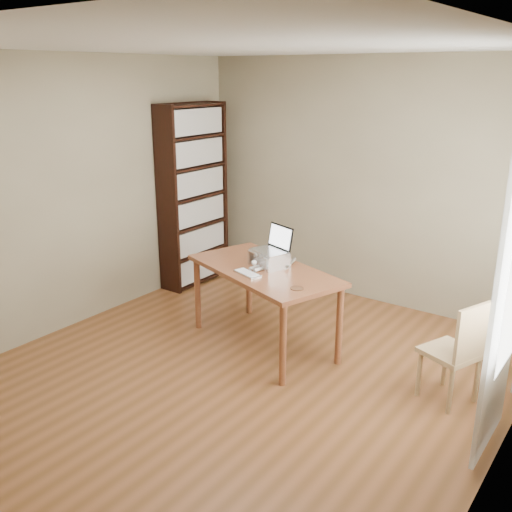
{
  "coord_description": "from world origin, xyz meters",
  "views": [
    {
      "loc": [
        2.58,
        -3.31,
        2.42
      ],
      "look_at": [
        -0.26,
        0.62,
        0.86
      ],
      "focal_mm": 40.0,
      "sensor_mm": 36.0,
      "label": 1
    }
  ],
  "objects_px": {
    "bookshelf": "(194,196)",
    "keyboard": "(247,273)",
    "chair": "(460,349)",
    "desk": "(264,278)",
    "laptop": "(273,244)",
    "cat": "(273,258)"
  },
  "relations": [
    {
      "from": "bookshelf",
      "to": "keyboard",
      "type": "distance_m",
      "value": 2.0
    },
    {
      "from": "keyboard",
      "to": "chair",
      "type": "relative_size",
      "value": 0.35
    },
    {
      "from": "bookshelf",
      "to": "desk",
      "type": "relative_size",
      "value": 1.29
    },
    {
      "from": "laptop",
      "to": "chair",
      "type": "xyz_separation_m",
      "value": [
        1.75,
        -0.07,
        -0.49
      ]
    },
    {
      "from": "cat",
      "to": "chair",
      "type": "relative_size",
      "value": 0.59
    },
    {
      "from": "bookshelf",
      "to": "chair",
      "type": "relative_size",
      "value": 2.51
    },
    {
      "from": "bookshelf",
      "to": "cat",
      "type": "xyz_separation_m",
      "value": [
        1.66,
        -0.8,
        -0.23
      ]
    },
    {
      "from": "bookshelf",
      "to": "cat",
      "type": "relative_size",
      "value": 4.25
    },
    {
      "from": "chair",
      "to": "laptop",
      "type": "bearing_deg",
      "value": -160.88
    },
    {
      "from": "desk",
      "to": "keyboard",
      "type": "distance_m",
      "value": 0.24
    },
    {
      "from": "bookshelf",
      "to": "laptop",
      "type": "xyz_separation_m",
      "value": [
        1.65,
        -0.78,
        -0.11
      ]
    },
    {
      "from": "desk",
      "to": "laptop",
      "type": "xyz_separation_m",
      "value": [
        -0.0,
        0.14,
        0.28
      ]
    },
    {
      "from": "desk",
      "to": "keyboard",
      "type": "relative_size",
      "value": 5.6
    },
    {
      "from": "bookshelf",
      "to": "laptop",
      "type": "relative_size",
      "value": 5.61
    },
    {
      "from": "keyboard",
      "to": "cat",
      "type": "bearing_deg",
      "value": 100.43
    },
    {
      "from": "desk",
      "to": "keyboard",
      "type": "height_order",
      "value": "keyboard"
    },
    {
      "from": "desk",
      "to": "laptop",
      "type": "relative_size",
      "value": 4.35
    },
    {
      "from": "desk",
      "to": "chair",
      "type": "height_order",
      "value": "chair"
    },
    {
      "from": "cat",
      "to": "chair",
      "type": "distance_m",
      "value": 1.77
    },
    {
      "from": "chair",
      "to": "bookshelf",
      "type": "bearing_deg",
      "value": -172.63
    },
    {
      "from": "desk",
      "to": "cat",
      "type": "bearing_deg",
      "value": 98.89
    },
    {
      "from": "cat",
      "to": "chair",
      "type": "xyz_separation_m",
      "value": [
        1.73,
        -0.04,
        -0.37
      ]
    }
  ]
}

